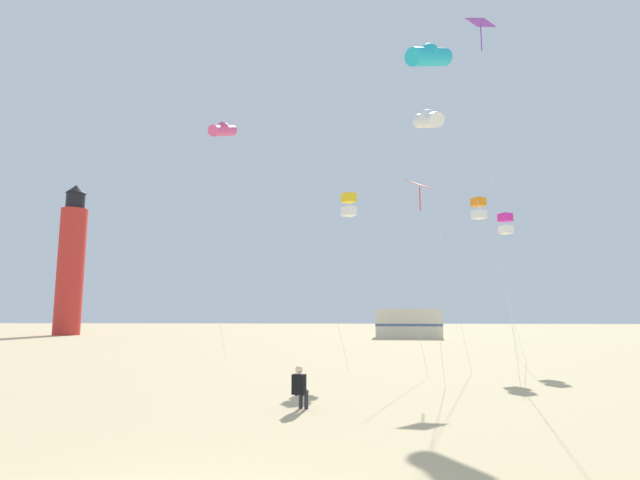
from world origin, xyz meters
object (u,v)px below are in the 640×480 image
Objects in this scene: kite_flyer_standing at (300,386)px; kite_tube_cyan at (429,56)px; kite_tube_rainbow at (223,130)px; rv_van_cream at (408,323)px; kite_box_orange at (479,209)px; kite_box_magenta at (506,224)px; kite_box_gold at (349,205)px; kite_diamond_violet at (482,40)px; kite_tube_white at (428,120)px; kite_diamond_scarlet at (419,191)px; lighthouse_distant at (71,263)px.

kite_tube_cyan reaches higher than kite_flyer_standing.
kite_tube_rainbow reaches higher than kite_tube_cyan.
kite_tube_cyan is at bearing -92.80° from rv_van_cream.
kite_box_magenta is at bearing 31.00° from kite_box_orange.
kite_box_gold is at bearing -30.13° from kite_tube_rainbow.
kite_diamond_violet is 1.77× the size of kite_box_magenta.
kite_diamond_violet reaches higher than kite_tube_white.
kite_box_magenta is 0.96× the size of kite_diamond_scarlet.
kite_tube_white reaches higher than kite_diamond_scarlet.
kite_box_orange is at bearing 52.30° from kite_tube_white.
kite_box_gold is 1.06× the size of kite_box_magenta.
lighthouse_distant reaches higher than rv_van_cream.
kite_diamond_violet is at bearing 4.59° from kite_tube_cyan.
kite_flyer_standing is 0.08× the size of kite_diamond_violet.
kite_tube_rainbow reaches higher than kite_diamond_scarlet.
kite_tube_white is at bearing -92.32° from rv_van_cream.
rv_van_cream is (2.69, 31.78, -11.09)m from kite_tube_cyan.
kite_tube_white is 1.88× the size of rv_van_cream.
kite_box_magenta is (10.15, 14.45, 6.82)m from kite_flyer_standing.
kite_diamond_violet is at bearing -110.52° from kite_box_magenta.
kite_tube_rainbow is 34.35m from lighthouse_distant.
rv_van_cream is (36.64, -3.50, -6.45)m from lighthouse_distant.
kite_tube_rainbow is at bearing 146.11° from kite_diamond_scarlet.
kite_tube_cyan is at bearing -88.80° from kite_diamond_scarlet.
kite_box_magenta is 47.19m from lighthouse_distant.
kite_tube_cyan is 2.02× the size of rv_van_cream.
kite_box_gold is at bearing 138.09° from kite_diamond_scarlet.
kite_diamond_violet is 0.99× the size of kite_tube_rainbow.
kite_box_gold reaches higher than kite_flyer_standing.
kite_diamond_scarlet is at bearing 91.20° from kite_tube_cyan.
kite_tube_white is at bearing -41.95° from lighthouse_distant.
kite_tube_white is at bearing 110.35° from kite_diamond_violet.
lighthouse_distant is at bearing 144.72° from kite_box_orange.
kite_tube_rainbow is at bearing -51.53° from kite_flyer_standing.
kite_diamond_violet is at bearing -44.25° from lighthouse_distant.
kite_tube_rainbow reaches higher than kite_box_orange.
lighthouse_distant reaches higher than kite_tube_rainbow.
kite_box_gold is 9.54m from kite_diamond_violet.
kite_flyer_standing is 0.07× the size of lighthouse_distant.
kite_diamond_violet is at bearing -89.03° from rv_van_cream.
kite_box_orange is 10.33m from kite_tube_cyan.
kite_tube_cyan reaches higher than kite_box_magenta.
kite_box_gold is (1.38, 11.00, 7.26)m from kite_flyer_standing.
lighthouse_distant is at bearing 138.05° from kite_tube_white.
kite_diamond_scarlet is at bearing -43.35° from lighthouse_distant.
kite_box_magenta reaches higher than rv_van_cream.
kite_tube_white reaches higher than kite_box_orange.
kite_tube_white is 0.73× the size of lighthouse_distant.
kite_diamond_scarlet is at bearing -132.28° from kite_box_magenta.
rv_van_cream is (-2.91, 22.24, -6.05)m from kite_box_magenta.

